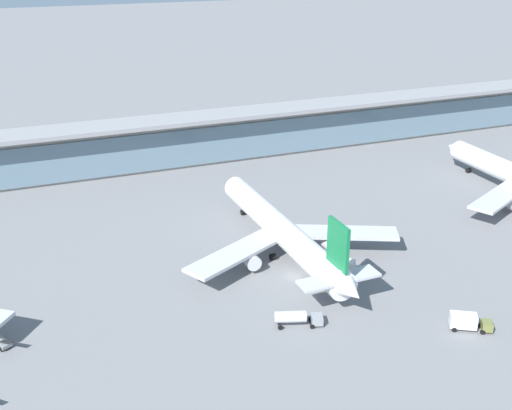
{
  "coord_description": "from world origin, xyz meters",
  "views": [
    {
      "loc": [
        -49.11,
        -101.27,
        63.67
      ],
      "look_at": [
        0.0,
        20.39,
        7.89
      ],
      "focal_mm": 43.95,
      "sensor_mm": 36.0,
      "label": 1
    }
  ],
  "objects_px": {
    "service_truck_under_wing_white": "(347,266)",
    "service_truck_mid_apron_grey": "(1,342)",
    "service_truck_at_far_stand_grey": "(296,317)",
    "service_truck_near_nose_olive": "(468,322)",
    "airliner_centre_stand": "(283,231)"
  },
  "relations": [
    {
      "from": "service_truck_under_wing_white",
      "to": "service_truck_mid_apron_grey",
      "type": "height_order",
      "value": "service_truck_under_wing_white"
    },
    {
      "from": "service_truck_mid_apron_grey",
      "to": "service_truck_at_far_stand_grey",
      "type": "distance_m",
      "value": 50.87
    },
    {
      "from": "service_truck_near_nose_olive",
      "to": "service_truck_under_wing_white",
      "type": "bearing_deg",
      "value": 110.77
    },
    {
      "from": "service_truck_mid_apron_grey",
      "to": "service_truck_near_nose_olive",
      "type": "bearing_deg",
      "value": -18.61
    },
    {
      "from": "airliner_centre_stand",
      "to": "service_truck_under_wing_white",
      "type": "height_order",
      "value": "airliner_centre_stand"
    },
    {
      "from": "service_truck_near_nose_olive",
      "to": "airliner_centre_stand",
      "type": "bearing_deg",
      "value": 115.25
    },
    {
      "from": "service_truck_under_wing_white",
      "to": "service_truck_mid_apron_grey",
      "type": "xyz_separation_m",
      "value": [
        -66.83,
        0.1,
        -0.88
      ]
    },
    {
      "from": "airliner_centre_stand",
      "to": "service_truck_at_far_stand_grey",
      "type": "distance_m",
      "value": 28.11
    },
    {
      "from": "service_truck_under_wing_white",
      "to": "service_truck_at_far_stand_grey",
      "type": "distance_m",
      "value": 22.15
    },
    {
      "from": "airliner_centre_stand",
      "to": "service_truck_under_wing_white",
      "type": "relative_size",
      "value": 9.17
    },
    {
      "from": "service_truck_under_wing_white",
      "to": "service_truck_at_far_stand_grey",
      "type": "xyz_separation_m",
      "value": [
        -17.75,
        -13.24,
        0.02
      ]
    },
    {
      "from": "service_truck_near_nose_olive",
      "to": "service_truck_mid_apron_grey",
      "type": "height_order",
      "value": "service_truck_near_nose_olive"
    },
    {
      "from": "airliner_centre_stand",
      "to": "service_truck_at_far_stand_grey",
      "type": "relative_size",
      "value": 7.26
    },
    {
      "from": "airliner_centre_stand",
      "to": "service_truck_mid_apron_grey",
      "type": "bearing_deg",
      "value": -167.48
    },
    {
      "from": "service_truck_mid_apron_grey",
      "to": "service_truck_at_far_stand_grey",
      "type": "xyz_separation_m",
      "value": [
        49.08,
        -13.34,
        0.9
      ]
    }
  ]
}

